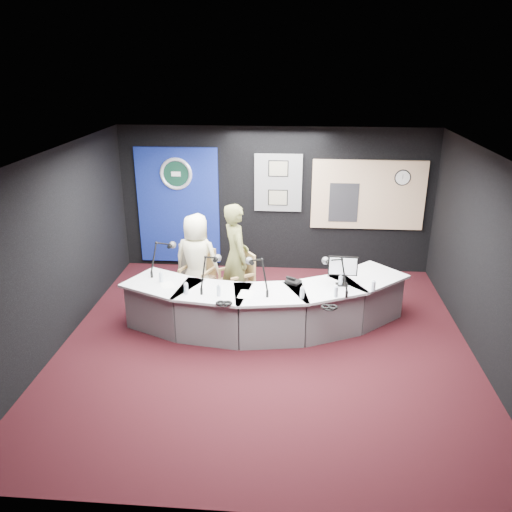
# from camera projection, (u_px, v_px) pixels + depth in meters

# --- Properties ---
(ground) EXTENTS (6.00, 6.00, 0.00)m
(ground) POSITION_uv_depth(u_px,v_px,m) (265.00, 345.00, 7.60)
(ground) COLOR black
(ground) RESTS_ON ground
(ceiling) EXTENTS (6.00, 6.00, 0.02)m
(ceiling) POSITION_uv_depth(u_px,v_px,m) (267.00, 156.00, 6.58)
(ceiling) COLOR silver
(ceiling) RESTS_ON ground
(wall_back) EXTENTS (6.00, 0.02, 2.80)m
(wall_back) POSITION_uv_depth(u_px,v_px,m) (275.00, 200.00, 9.87)
(wall_back) COLOR black
(wall_back) RESTS_ON ground
(wall_front) EXTENTS (6.00, 0.02, 2.80)m
(wall_front) POSITION_uv_depth(u_px,v_px,m) (244.00, 388.00, 4.30)
(wall_front) COLOR black
(wall_front) RESTS_ON ground
(wall_left) EXTENTS (0.02, 6.00, 2.80)m
(wall_left) POSITION_uv_depth(u_px,v_px,m) (56.00, 251.00, 7.31)
(wall_left) COLOR black
(wall_left) RESTS_ON ground
(wall_right) EXTENTS (0.02, 6.00, 2.80)m
(wall_right) POSITION_uv_depth(u_px,v_px,m) (489.00, 264.00, 6.87)
(wall_right) COLOR black
(wall_right) RESTS_ON ground
(broadcast_desk) EXTENTS (4.50, 1.90, 0.75)m
(broadcast_desk) POSITION_uv_depth(u_px,v_px,m) (264.00, 305.00, 7.98)
(broadcast_desk) COLOR silver
(broadcast_desk) RESTS_ON ground
(backdrop_panel) EXTENTS (1.60, 0.05, 2.30)m
(backdrop_panel) POSITION_uv_depth(u_px,v_px,m) (178.00, 206.00, 10.04)
(backdrop_panel) COLOR navy
(backdrop_panel) RESTS_ON wall_back
(agency_seal) EXTENTS (0.63, 0.07, 0.63)m
(agency_seal) POSITION_uv_depth(u_px,v_px,m) (176.00, 174.00, 9.77)
(agency_seal) COLOR silver
(agency_seal) RESTS_ON backdrop_panel
(seal_center) EXTENTS (0.48, 0.01, 0.48)m
(seal_center) POSITION_uv_depth(u_px,v_px,m) (176.00, 174.00, 9.77)
(seal_center) COLOR #0C2E21
(seal_center) RESTS_ON backdrop_panel
(pinboard) EXTENTS (0.90, 0.04, 1.10)m
(pinboard) POSITION_uv_depth(u_px,v_px,m) (278.00, 183.00, 9.71)
(pinboard) COLOR slate
(pinboard) RESTS_ON wall_back
(framed_photo_upper) EXTENTS (0.34, 0.02, 0.27)m
(framed_photo_upper) POSITION_uv_depth(u_px,v_px,m) (278.00, 169.00, 9.58)
(framed_photo_upper) COLOR #7C755A
(framed_photo_upper) RESTS_ON pinboard
(framed_photo_lower) EXTENTS (0.34, 0.02, 0.27)m
(framed_photo_lower) POSITION_uv_depth(u_px,v_px,m) (278.00, 198.00, 9.79)
(framed_photo_lower) COLOR #7C755A
(framed_photo_lower) RESTS_ON pinboard
(booth_window_frame) EXTENTS (2.12, 0.06, 1.32)m
(booth_window_frame) POSITION_uv_depth(u_px,v_px,m) (368.00, 195.00, 9.66)
(booth_window_frame) COLOR tan
(booth_window_frame) RESTS_ON wall_back
(booth_glow) EXTENTS (2.00, 0.02, 1.20)m
(booth_glow) POSITION_uv_depth(u_px,v_px,m) (368.00, 195.00, 9.65)
(booth_glow) COLOR #FFEBA1
(booth_glow) RESTS_ON booth_window_frame
(equipment_rack) EXTENTS (0.55, 0.02, 0.75)m
(equipment_rack) POSITION_uv_depth(u_px,v_px,m) (344.00, 203.00, 9.72)
(equipment_rack) COLOR black
(equipment_rack) RESTS_ON booth_window_frame
(wall_clock) EXTENTS (0.28, 0.01, 0.28)m
(wall_clock) POSITION_uv_depth(u_px,v_px,m) (403.00, 178.00, 9.46)
(wall_clock) COLOR white
(wall_clock) RESTS_ON booth_window_frame
(armchair_left) EXTENTS (0.74, 0.74, 1.01)m
(armchair_left) POSITION_uv_depth(u_px,v_px,m) (197.00, 276.00, 8.73)
(armchair_left) COLOR tan
(armchair_left) RESTS_ON ground
(armchair_right) EXTENTS (0.74, 0.74, 0.94)m
(armchair_right) POSITION_uv_depth(u_px,v_px,m) (236.00, 281.00, 8.62)
(armchair_right) COLOR tan
(armchair_right) RESTS_ON ground
(draped_jacket) EXTENTS (0.50, 0.28, 0.70)m
(draped_jacket) POSITION_uv_depth(u_px,v_px,m) (193.00, 264.00, 8.91)
(draped_jacket) COLOR gray
(draped_jacket) RESTS_ON armchair_left
(person_man) EXTENTS (0.86, 0.64, 1.59)m
(person_man) POSITION_uv_depth(u_px,v_px,m) (197.00, 260.00, 8.62)
(person_man) COLOR #EEE7BE
(person_man) RESTS_ON ground
(person_woman) EXTENTS (0.67, 0.78, 1.81)m
(person_woman) POSITION_uv_depth(u_px,v_px,m) (236.00, 257.00, 8.46)
(person_woman) COLOR brown
(person_woman) RESTS_ON ground
(computer_monitor) EXTENTS (0.45, 0.05, 0.31)m
(computer_monitor) POSITION_uv_depth(u_px,v_px,m) (343.00, 266.00, 7.67)
(computer_monitor) COLOR black
(computer_monitor) RESTS_ON broadcast_desk
(desk_phone) EXTENTS (0.26, 0.25, 0.05)m
(desk_phone) POSITION_uv_depth(u_px,v_px,m) (293.00, 282.00, 7.84)
(desk_phone) COLOR black
(desk_phone) RESTS_ON broadcast_desk
(headphones_near) EXTENTS (0.21, 0.21, 0.03)m
(headphones_near) POSITION_uv_depth(u_px,v_px,m) (329.00, 307.00, 7.07)
(headphones_near) COLOR black
(headphones_near) RESTS_ON broadcast_desk
(headphones_far) EXTENTS (0.20, 0.20, 0.03)m
(headphones_far) POSITION_uv_depth(u_px,v_px,m) (224.00, 303.00, 7.17)
(headphones_far) COLOR black
(headphones_far) RESTS_ON broadcast_desk
(paper_stack) EXTENTS (0.29, 0.33, 0.00)m
(paper_stack) POSITION_uv_depth(u_px,v_px,m) (168.00, 285.00, 7.78)
(paper_stack) COLOR white
(paper_stack) RESTS_ON broadcast_desk
(notepad) EXTENTS (0.24, 0.31, 0.00)m
(notepad) POSITION_uv_depth(u_px,v_px,m) (246.00, 294.00, 7.48)
(notepad) COLOR white
(notepad) RESTS_ON broadcast_desk
(boom_mic_a) EXTENTS (0.33, 0.70, 0.60)m
(boom_mic_a) POSITION_uv_depth(u_px,v_px,m) (162.00, 253.00, 8.21)
(boom_mic_a) COLOR black
(boom_mic_a) RESTS_ON broadcast_desk
(boom_mic_b) EXTENTS (0.28, 0.72, 0.60)m
(boom_mic_b) POSITION_uv_depth(u_px,v_px,m) (210.00, 268.00, 7.64)
(boom_mic_b) COLOR black
(boom_mic_b) RESTS_ON broadcast_desk
(boom_mic_c) EXTENTS (0.43, 0.66, 0.60)m
(boom_mic_c) POSITION_uv_depth(u_px,v_px,m) (258.00, 270.00, 7.55)
(boom_mic_c) COLOR black
(boom_mic_c) RESTS_ON broadcast_desk
(boom_mic_d) EXTENTS (0.41, 0.67, 0.60)m
(boom_mic_d) POSITION_uv_depth(u_px,v_px,m) (336.00, 270.00, 7.55)
(boom_mic_d) COLOR black
(boom_mic_d) RESTS_ON broadcast_desk
(water_bottles) EXTENTS (3.27, 0.56, 0.18)m
(water_bottles) POSITION_uv_depth(u_px,v_px,m) (265.00, 284.00, 7.59)
(water_bottles) COLOR silver
(water_bottles) RESTS_ON broadcast_desk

